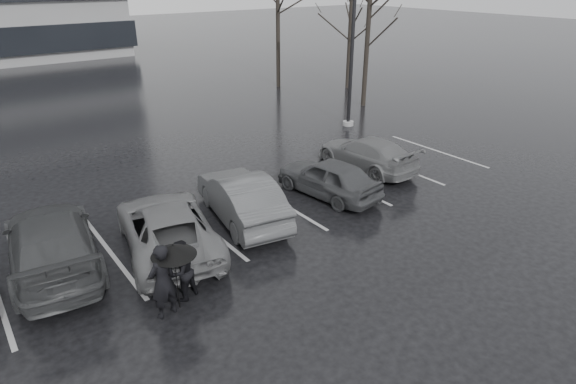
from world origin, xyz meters
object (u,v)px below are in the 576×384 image
(car_west_a, at_px, (242,197))
(tree_east, at_px, (368,33))
(car_east, at_px, (366,153))
(lamp_post, at_px, (353,33))
(pedestrian_left, at_px, (163,281))
(car_west_b, at_px, (167,227))
(tree_ne, at_px, (350,33))
(pedestrian_right, at_px, (181,271))
(tree_north, at_px, (278,20))
(car_main, at_px, (328,177))
(car_west_c, at_px, (51,242))

(car_west_a, bearing_deg, tree_east, -138.65)
(car_west_a, height_order, car_east, car_west_a)
(lamp_post, xyz_separation_m, tree_east, (3.46, 2.42, -0.45))
(car_west_a, height_order, pedestrian_left, pedestrian_left)
(tree_east, bearing_deg, pedestrian_left, -147.44)
(car_west_b, relative_size, tree_east, 0.61)
(car_west_a, relative_size, tree_east, 0.56)
(pedestrian_left, xyz_separation_m, tree_ne, (19.34, 14.75, 2.60))
(tree_ne, bearing_deg, pedestrian_right, -142.46)
(car_west_b, relative_size, tree_ne, 0.70)
(car_west_a, xyz_separation_m, tree_east, (13.02, 7.81, 3.26))
(tree_east, height_order, tree_ne, tree_east)
(car_east, xyz_separation_m, tree_ne, (9.43, 11.11, 2.87))
(car_east, relative_size, tree_ne, 0.62)
(tree_ne, bearing_deg, tree_north, 139.40)
(tree_ne, bearing_deg, lamp_post, -132.87)
(pedestrian_left, height_order, tree_east, tree_east)
(car_main, relative_size, lamp_post, 0.40)
(tree_east, relative_size, tree_ne, 1.14)
(pedestrian_right, bearing_deg, tree_north, -151.91)
(car_east, bearing_deg, car_main, 17.82)
(car_west_b, distance_m, tree_east, 17.91)
(car_west_c, bearing_deg, pedestrian_right, 130.53)
(car_east, distance_m, tree_east, 10.48)
(lamp_post, distance_m, tree_north, 9.74)
(pedestrian_right, distance_m, lamp_post, 15.54)
(car_east, distance_m, pedestrian_right, 9.90)
(car_main, height_order, car_west_b, car_west_b)
(car_west_c, distance_m, car_east, 11.42)
(tree_north, bearing_deg, tree_ne, -40.60)
(car_west_a, xyz_separation_m, tree_ne, (15.52, 11.81, 2.76))
(car_west_b, bearing_deg, lamp_post, -142.40)
(car_main, bearing_deg, car_east, -168.25)
(pedestrian_left, relative_size, pedestrian_right, 1.19)
(car_west_c, bearing_deg, lamp_post, -154.80)
(car_main, distance_m, tree_north, 17.80)
(car_west_c, height_order, pedestrian_left, pedestrian_left)
(car_main, height_order, car_west_c, car_west_c)
(pedestrian_left, bearing_deg, car_west_a, -155.75)
(car_west_b, height_order, pedestrian_right, pedestrian_right)
(car_main, bearing_deg, car_west_b, -7.13)
(car_west_c, relative_size, tree_ne, 0.73)
(tree_east, bearing_deg, tree_ne, 57.99)
(car_west_a, distance_m, lamp_post, 11.59)
(car_east, bearing_deg, car_west_c, -0.89)
(car_west_b, relative_size, car_west_c, 0.96)
(car_east, bearing_deg, pedestrian_left, 18.75)
(car_east, distance_m, pedestrian_left, 10.57)
(lamp_post, bearing_deg, car_west_a, -150.60)
(pedestrian_right, height_order, tree_north, tree_north)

